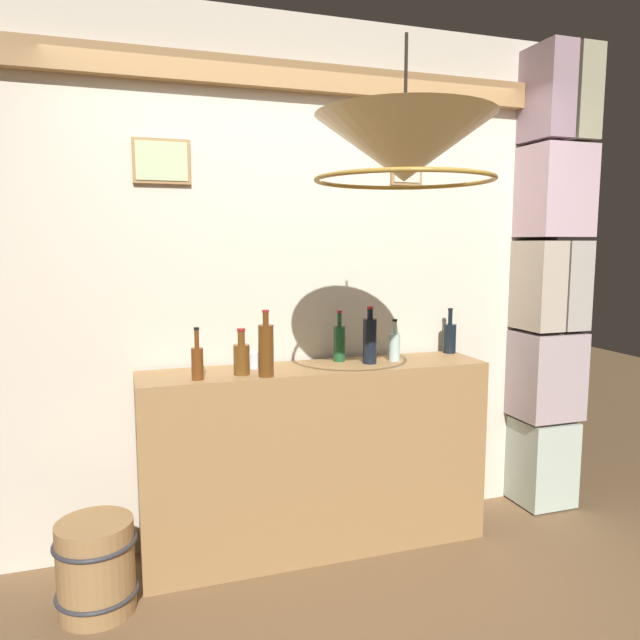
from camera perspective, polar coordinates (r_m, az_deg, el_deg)
name	(u,v)px	position (r m, az deg, el deg)	size (l,w,h in m)	color
panelled_rear_partition	(302,272)	(3.30, -1.77, 4.60)	(3.32, 0.15, 2.80)	beige
stone_pillar	(547,285)	(3.87, 20.78, 3.17)	(0.37, 0.37, 2.72)	#B2C2B1
bar_shelf_unit	(317,458)	(3.24, -0.29, -13.03)	(1.81, 0.38, 0.99)	#9E7547
liquor_bottle_whiskey	(394,346)	(3.27, 7.09, -2.45)	(0.06, 0.06, 0.23)	#B0CFC8
liquor_bottle_amaro	(370,340)	(3.18, 4.76, -1.89)	(0.07, 0.07, 0.30)	black
liquor_bottle_bourbon	(339,342)	(3.23, 1.85, -2.13)	(0.06, 0.06, 0.28)	#1A4D26
liquor_bottle_mezcal	(450,337)	(3.55, 12.23, -1.61)	(0.07, 0.07, 0.26)	black
liquor_bottle_brandy	(266,349)	(2.87, -5.16, -2.79)	(0.07, 0.07, 0.32)	#5C3413
liquor_bottle_rye	(197,361)	(2.86, -11.59, -3.88)	(0.06, 0.06, 0.25)	brown
liquor_bottle_sherry	(242,357)	(2.93, -7.47, -3.54)	(0.08, 0.08, 0.23)	brown
glass_tumbler_rocks	(254,360)	(3.08, -6.28, -3.81)	(0.07, 0.07, 0.08)	silver
pendant_lamp	(405,151)	(2.19, 8.04, 15.66)	(0.64, 0.64, 0.50)	beige
wooden_barrel	(96,567)	(3.02, -20.51, -21.10)	(0.36, 0.36, 0.42)	#9E7547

